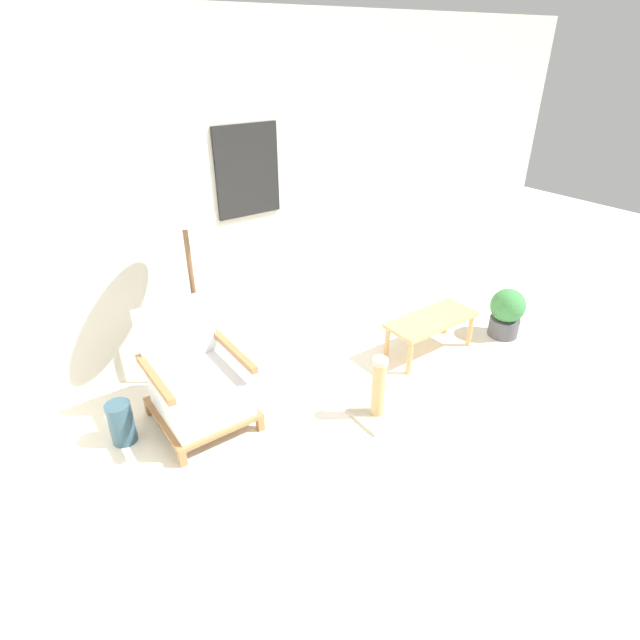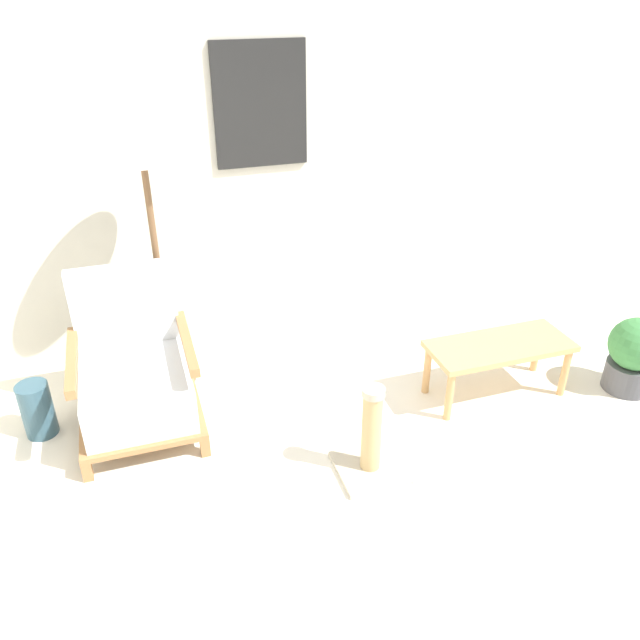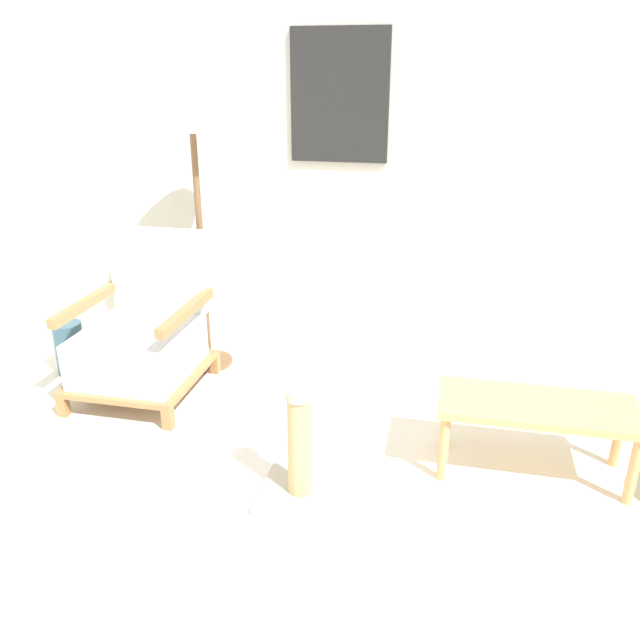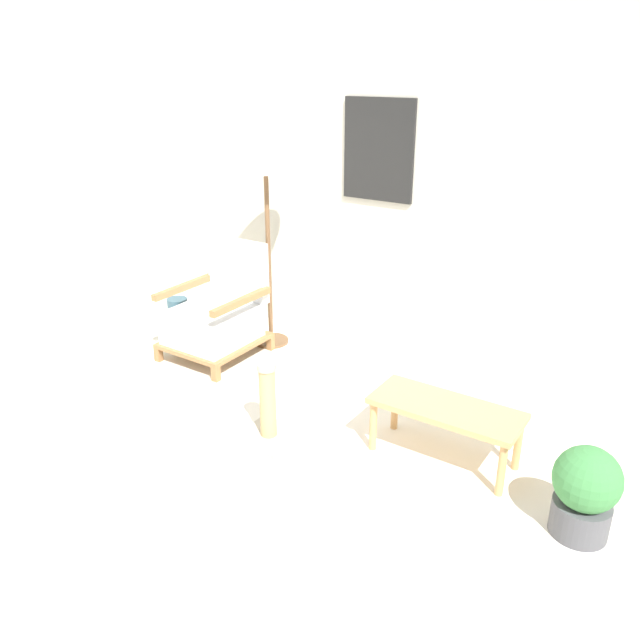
% 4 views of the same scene
% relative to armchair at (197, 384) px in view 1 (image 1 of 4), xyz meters
% --- Properties ---
extents(ground_plane, '(14.00, 14.00, 0.00)m').
position_rel_armchair_xyz_m(ground_plane, '(0.90, -1.24, -0.32)').
color(ground_plane, silver).
extents(wall_back, '(8.00, 0.09, 2.70)m').
position_rel_armchair_xyz_m(wall_back, '(0.90, 0.83, 1.03)').
color(wall_back, beige).
rests_on(wall_back, ground_plane).
extents(armchair, '(0.64, 0.69, 0.87)m').
position_rel_armchair_xyz_m(armchair, '(0.00, 0.00, 0.00)').
color(armchair, olive).
rests_on(armchair, ground_plane).
extents(floor_lamp, '(0.44, 0.44, 1.62)m').
position_rel_armchair_xyz_m(floor_lamp, '(0.21, 0.40, 1.09)').
color(floor_lamp, brown).
rests_on(floor_lamp, ground_plane).
extents(coffee_table, '(0.85, 0.36, 0.35)m').
position_rel_armchair_xyz_m(coffee_table, '(2.04, -0.35, -0.02)').
color(coffee_table, tan).
rests_on(coffee_table, ground_plane).
extents(vase, '(0.17, 0.17, 0.32)m').
position_rel_armchair_xyz_m(vase, '(-0.54, 0.10, -0.16)').
color(vase, '#2D4C5B').
rests_on(vase, ground_plane).
extents(potted_plant, '(0.32, 0.32, 0.47)m').
position_rel_armchair_xyz_m(potted_plant, '(2.84, -0.56, -0.07)').
color(potted_plant, '#4C4C51').
rests_on(potted_plant, ground_plane).
extents(scratching_post, '(0.34, 0.34, 0.51)m').
position_rel_armchair_xyz_m(scratching_post, '(1.08, -0.74, -0.15)').
color(scratching_post, '#B2A893').
rests_on(scratching_post, ground_plane).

